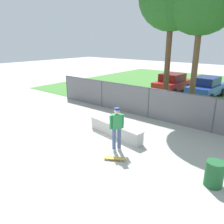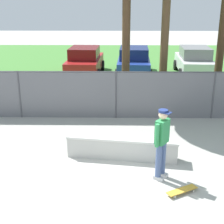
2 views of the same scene
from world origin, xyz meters
name	(u,v)px [view 2 (image 2 of 2)]	position (x,y,z in m)	size (l,w,h in m)	color
ground_plane	(115,185)	(0.00, 0.00, 0.00)	(80.00, 80.00, 0.00)	#ADAAA3
grass_strip	(117,65)	(0.00, 15.08, 0.01)	(26.55, 20.00, 0.02)	#478438
concrete_ledge	(122,147)	(0.18, 1.46, 0.32)	(3.19, 0.92, 0.63)	#B7B5AD
skateboarder	(162,141)	(1.13, 0.35, 1.03)	(0.43, 0.51, 1.84)	beige
skateboard	(182,190)	(1.57, -0.33, 0.07)	(0.80, 0.56, 0.09)	gold
chainlink_fence	(116,93)	(0.00, 4.78, 0.98)	(14.62, 0.07, 1.81)	#4C4C51
car_red	(85,61)	(-1.87, 12.07, 0.84)	(2.18, 4.29, 1.66)	#B21E1E
car_blue	(134,61)	(1.01, 12.03, 0.84)	(2.18, 4.29, 1.66)	#233D9E
car_white	(194,61)	(4.60, 12.25, 0.84)	(2.18, 4.29, 1.66)	silver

